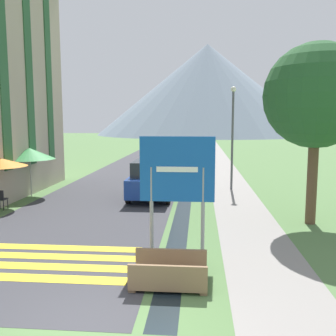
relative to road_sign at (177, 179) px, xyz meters
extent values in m
plane|color=#517542|center=(-1.27, 16.36, -2.16)|extent=(160.00, 160.00, 0.00)
cube|color=#38383D|center=(-3.77, 26.36, -2.15)|extent=(6.40, 60.00, 0.01)
cube|color=gray|center=(2.33, 26.36, -2.15)|extent=(2.20, 60.00, 0.01)
cube|color=black|center=(-0.07, 26.36, -2.16)|extent=(0.60, 60.00, 0.00)
cube|color=yellow|center=(-3.77, -1.55, -2.15)|extent=(5.44, 0.44, 0.01)
cube|color=yellow|center=(-3.77, -0.85, -2.15)|extent=(5.44, 0.44, 0.01)
cube|color=yellow|center=(-3.77, -0.15, -2.15)|extent=(5.44, 0.44, 0.01)
cube|color=yellow|center=(-3.77, 0.55, -2.15)|extent=(5.44, 0.44, 0.01)
cone|color=slate|center=(2.40, 89.71, 9.39)|extent=(56.73, 56.73, 23.10)
cube|color=#285633|center=(-7.74, 5.94, 3.92)|extent=(0.06, 0.70, 9.12)
cube|color=#285633|center=(-7.74, 8.36, 3.92)|extent=(0.06, 0.70, 9.12)
cube|color=#285633|center=(-7.74, 10.78, 3.92)|extent=(0.06, 0.70, 9.12)
cylinder|color=gray|center=(-0.68, 0.02, -0.92)|extent=(0.10, 0.10, 2.47)
cylinder|color=gray|center=(0.68, 0.02, -0.92)|extent=(0.10, 0.10, 2.47)
cube|color=#1451AD|center=(0.00, 0.00, 0.27)|extent=(1.97, 0.05, 1.71)
cube|color=white|center=(0.00, -0.03, 0.27)|extent=(1.08, 0.02, 0.14)
cube|color=#846647|center=(-0.07, -1.62, -2.02)|extent=(1.70, 1.10, 0.12)
cube|color=#846647|center=(-0.07, -2.13, -1.73)|extent=(1.70, 0.08, 0.45)
cube|color=#846647|center=(-0.07, -1.11, -1.73)|extent=(1.70, 0.08, 0.45)
cube|color=#846647|center=(-0.84, -1.62, -2.12)|extent=(0.16, 0.99, 0.08)
cube|color=#846647|center=(0.70, -1.62, -2.12)|extent=(0.16, 0.99, 0.08)
cube|color=navy|center=(-1.67, 7.71, -1.44)|extent=(1.87, 3.97, 0.84)
cube|color=#23282D|center=(-1.67, 7.51, -0.68)|extent=(1.59, 2.18, 0.68)
cylinder|color=black|center=(-2.57, 8.94, -1.86)|extent=(0.18, 0.60, 0.60)
cylinder|color=black|center=(-0.78, 8.94, -1.86)|extent=(0.18, 0.60, 0.60)
cylinder|color=black|center=(-2.57, 6.48, -1.86)|extent=(0.18, 0.60, 0.60)
cylinder|color=black|center=(-0.78, 6.48, -1.86)|extent=(0.18, 0.60, 0.60)
cube|color=#B2B2B7|center=(-1.75, 20.64, -1.44)|extent=(1.61, 3.92, 0.84)
cube|color=#23282D|center=(-1.75, 20.44, -0.68)|extent=(1.37, 2.15, 0.68)
cylinder|color=black|center=(-2.51, 21.85, -1.86)|extent=(0.18, 0.60, 0.60)
cylinder|color=black|center=(-0.98, 21.85, -1.86)|extent=(0.18, 0.60, 0.60)
cylinder|color=black|center=(-2.51, 19.42, -1.86)|extent=(0.18, 0.60, 0.60)
cylinder|color=black|center=(-0.98, 19.42, -1.86)|extent=(0.18, 0.60, 0.60)
cube|color=#232328|center=(-7.58, 4.89, -1.71)|extent=(0.40, 0.40, 0.04)
cylinder|color=#232328|center=(-7.75, 5.06, -1.93)|extent=(0.03, 0.03, 0.45)
cylinder|color=#232328|center=(-7.41, 5.06, -1.93)|extent=(0.03, 0.03, 0.45)
cylinder|color=#232328|center=(-7.41, 4.72, -1.93)|extent=(0.03, 0.03, 0.45)
cylinder|color=#B7B2A8|center=(-7.81, 5.36, -1.14)|extent=(0.06, 0.06, 2.03)
cone|color=orange|center=(-7.81, 5.36, -0.22)|extent=(2.23, 2.23, 0.35)
cylinder|color=#B7B2A8|center=(-7.60, 7.72, -1.06)|extent=(0.06, 0.06, 2.19)
cone|color=#338442|center=(-7.60, 7.72, -0.07)|extent=(2.39, 2.39, 0.54)
cylinder|color=#282833|center=(-8.29, 6.03, -1.93)|extent=(0.14, 0.14, 0.46)
cylinder|color=#282833|center=(-8.11, 6.03, -1.93)|extent=(0.14, 0.14, 0.46)
cylinder|color=navy|center=(-8.20, 6.03, -1.43)|extent=(0.32, 0.32, 0.54)
sphere|color=#9E755B|center=(-8.20, 6.03, -1.06)|extent=(0.22, 0.22, 0.22)
cylinder|color=#515156|center=(2.31, 10.38, 0.43)|extent=(0.12, 0.12, 5.18)
sphere|color=silver|center=(2.31, 10.38, 3.14)|extent=(0.28, 0.28, 0.28)
cylinder|color=brown|center=(4.58, 3.84, -0.66)|extent=(0.36, 0.36, 2.99)
sphere|color=#235128|center=(4.58, 3.84, 2.38)|extent=(3.64, 3.64, 3.64)
camera|label=1|loc=(0.57, -9.65, 1.53)|focal=40.00mm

